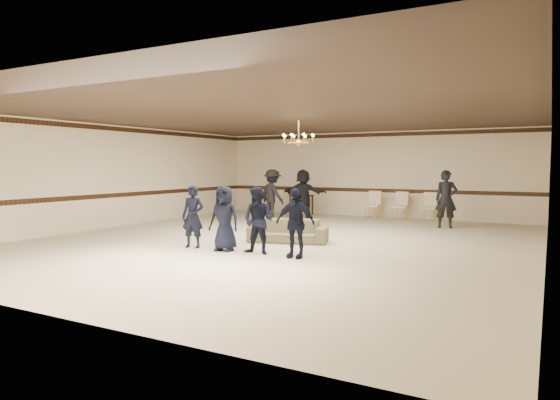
{
  "coord_description": "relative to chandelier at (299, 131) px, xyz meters",
  "views": [
    {
      "loc": [
        6.04,
        -11.09,
        1.94
      ],
      "look_at": [
        0.25,
        -0.5,
        1.1
      ],
      "focal_mm": 31.86,
      "sensor_mm": 36.0,
      "label": 1
    }
  ],
  "objects": [
    {
      "name": "room",
      "position": [
        0.0,
        -1.0,
        -1.28
      ],
      "size": [
        12.01,
        14.01,
        3.21
      ],
      "color": "beige",
      "rests_on": "ground"
    },
    {
      "name": "chair_rail",
      "position": [
        0.0,
        5.99,
        -1.88
      ],
      "size": [
        12.0,
        0.02,
        0.14
      ],
      "primitive_type": "cube",
      "color": "#351C10",
      "rests_on": "wall_back"
    },
    {
      "name": "crown_molding",
      "position": [
        0.0,
        5.99,
        0.21
      ],
      "size": [
        12.0,
        0.02,
        0.14
      ],
      "primitive_type": "cube",
      "color": "#351C10",
      "rests_on": "wall_back"
    },
    {
      "name": "chandelier",
      "position": [
        0.0,
        0.0,
        0.0
      ],
      "size": [
        0.94,
        0.94,
        0.89
      ],
      "primitive_type": null,
      "color": "gold",
      "rests_on": "ceiling"
    },
    {
      "name": "boy_a",
      "position": [
        -1.34,
        -2.88,
        -2.14
      ],
      "size": [
        0.6,
        0.46,
        1.47
      ],
      "primitive_type": "imported",
      "rotation": [
        0.0,
        0.0,
        0.22
      ],
      "color": "black",
      "rests_on": "floor"
    },
    {
      "name": "boy_b",
      "position": [
        -0.44,
        -2.88,
        -2.14
      ],
      "size": [
        0.77,
        0.55,
        1.47
      ],
      "primitive_type": "imported",
      "rotation": [
        0.0,
        0.0,
        0.12
      ],
      "color": "black",
      "rests_on": "floor"
    },
    {
      "name": "boy_c",
      "position": [
        0.46,
        -2.88,
        -2.14
      ],
      "size": [
        0.75,
        0.6,
        1.47
      ],
      "primitive_type": "imported",
      "rotation": [
        0.0,
        0.0,
        0.06
      ],
      "color": "black",
      "rests_on": "floor"
    },
    {
      "name": "boy_d",
      "position": [
        1.36,
        -2.88,
        -2.14
      ],
      "size": [
        0.89,
        0.42,
        1.47
      ],
      "primitive_type": "imported",
      "rotation": [
        0.0,
        0.0,
        0.08
      ],
      "color": "black",
      "rests_on": "floor"
    },
    {
      "name": "settee",
      "position": [
        0.25,
        -1.07,
        -2.59
      ],
      "size": [
        2.12,
        1.3,
        0.58
      ],
      "primitive_type": "imported",
      "rotation": [
        0.0,
        0.0,
        0.28
      ],
      "color": "#6D6548",
      "rests_on": "floor"
    },
    {
      "name": "adult_left",
      "position": [
        -2.79,
        3.48,
        -1.98
      ],
      "size": [
        1.33,
        1.09,
        1.8
      ],
      "primitive_type": "imported",
      "rotation": [
        0.0,
        0.0,
        2.71
      ],
      "color": "black",
      "rests_on": "floor"
    },
    {
      "name": "adult_mid",
      "position": [
        -1.89,
        4.18,
        -1.98
      ],
      "size": [
        1.7,
        0.67,
        1.8
      ],
      "primitive_type": "imported",
      "rotation": [
        0.0,
        0.0,
        3.23
      ],
      "color": "black",
      "rests_on": "floor"
    },
    {
      "name": "adult_right",
      "position": [
        3.21,
        3.78,
        -1.98
      ],
      "size": [
        0.75,
        0.59,
        1.8
      ],
      "primitive_type": "imported",
      "rotation": [
        0.0,
        0.0,
        0.27
      ],
      "color": "black",
      "rests_on": "floor"
    },
    {
      "name": "banquet_chair_left",
      "position": [
        0.39,
        5.27,
        -2.38
      ],
      "size": [
        0.51,
        0.51,
        0.99
      ],
      "primitive_type": null,
      "rotation": [
        0.0,
        0.0,
        0.07
      ],
      "color": "beige",
      "rests_on": "floor"
    },
    {
      "name": "banquet_chair_mid",
      "position": [
        1.39,
        5.27,
        -2.38
      ],
      "size": [
        0.51,
        0.51,
        0.99
      ],
      "primitive_type": null,
      "rotation": [
        0.0,
        0.0,
        -0.08
      ],
      "color": "beige",
      "rests_on": "floor"
    },
    {
      "name": "banquet_chair_right",
      "position": [
        2.39,
        5.27,
        -2.38
      ],
      "size": [
        0.5,
        0.5,
        0.99
      ],
      "primitive_type": null,
      "rotation": [
        0.0,
        0.0,
        0.05
      ],
      "color": "beige",
      "rests_on": "floor"
    },
    {
      "name": "console_table",
      "position": [
        -2.61,
        5.47,
        -2.48
      ],
      "size": [
        0.96,
        0.46,
        0.78
      ],
      "primitive_type": "cube",
      "rotation": [
        0.0,
        0.0,
        -0.07
      ],
      "color": "black",
      "rests_on": "floor"
    }
  ]
}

